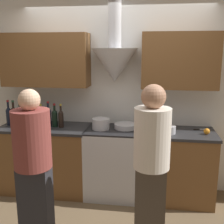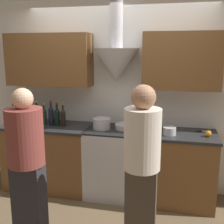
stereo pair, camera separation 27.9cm
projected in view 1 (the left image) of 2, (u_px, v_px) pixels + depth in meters
ground_plane at (109, 207)px, 3.52m from camera, size 12.00×12.00×0.00m
wall_back at (113, 85)px, 3.82m from camera, size 8.40×0.60×2.60m
counter_left at (47, 158)px, 3.90m from camera, size 1.20×0.62×0.92m
counter_right at (175, 165)px, 3.65m from camera, size 0.97×0.62×0.92m
stove_range at (113, 162)px, 3.77m from camera, size 0.70×0.60×0.92m
wine_bottle_0 at (9, 115)px, 3.85m from camera, size 0.07×0.07×0.34m
wine_bottle_1 at (14, 115)px, 3.82m from camera, size 0.08×0.08×0.35m
wine_bottle_2 at (20, 116)px, 3.80m from camera, size 0.08×0.08×0.32m
wine_bottle_3 at (27, 116)px, 3.79m from camera, size 0.07×0.07×0.33m
wine_bottle_4 at (34, 117)px, 3.78m from camera, size 0.08×0.08×0.33m
wine_bottle_5 at (41, 117)px, 3.77m from camera, size 0.07×0.07×0.31m
wine_bottle_6 at (49, 116)px, 3.76m from camera, size 0.08×0.08×0.34m
wine_bottle_7 at (55, 117)px, 3.75m from camera, size 0.07×0.07×0.32m
wine_bottle_8 at (61, 118)px, 3.73m from camera, size 0.07×0.07×0.31m
stock_pot at (101, 124)px, 3.65m from camera, size 0.23×0.23×0.14m
mixing_bowl at (126, 126)px, 3.69m from camera, size 0.29×0.29×0.06m
orange_fruit at (207, 131)px, 3.43m from camera, size 0.07×0.07×0.07m
saucepan at (169, 130)px, 3.47m from camera, size 0.16×0.16×0.09m
chefs_knife at (201, 129)px, 3.64m from camera, size 0.20×0.08×0.01m
person_foreground_left at (34, 166)px, 2.59m from camera, size 0.35×0.35×1.60m
person_foreground_right at (151, 165)px, 2.52m from camera, size 0.32×0.32×1.65m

